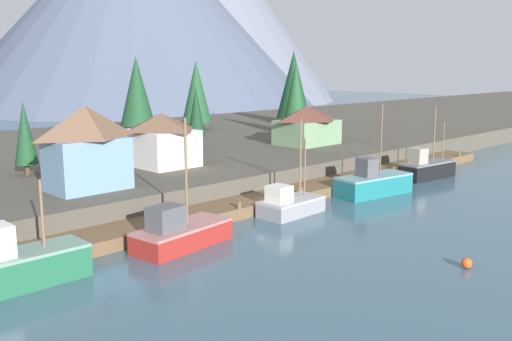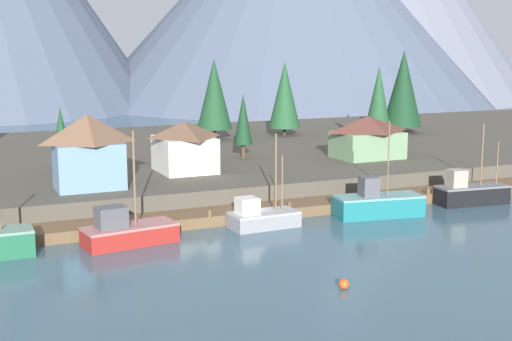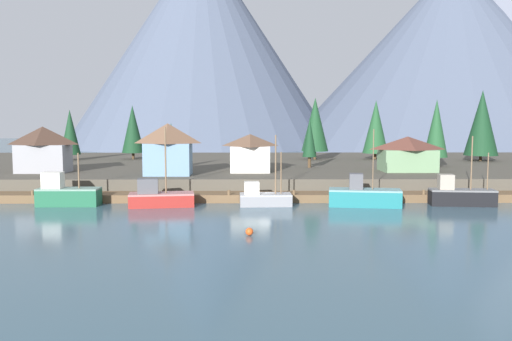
% 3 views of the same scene
% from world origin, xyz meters
% --- Properties ---
extents(ground_plane, '(400.00, 400.00, 1.00)m').
position_xyz_m(ground_plane, '(0.00, 20.00, -0.50)').
color(ground_plane, '#3D5B6B').
extents(dock, '(80.00, 4.00, 1.60)m').
position_xyz_m(dock, '(0.00, 1.99, 0.50)').
color(dock, brown).
rests_on(dock, ground_plane).
extents(shoreline_bank, '(400.00, 56.00, 2.50)m').
position_xyz_m(shoreline_bank, '(0.00, 32.00, 1.25)').
color(shoreline_bank, '#4C473D').
rests_on(shoreline_bank, ground_plane).
extents(mountain_central_peak, '(118.58, 118.58, 63.84)m').
position_xyz_m(mountain_central_peak, '(69.05, 129.67, 31.92)').
color(mountain_central_peak, '#4C566B').
rests_on(mountain_central_peak, ground_plane).
extents(fishing_boat_green, '(7.23, 2.81, 6.28)m').
position_xyz_m(fishing_boat_green, '(-23.28, -1.55, 1.37)').
color(fishing_boat_green, '#1E5B3D').
rests_on(fishing_boat_green, ground_plane).
extents(fishing_boat_red, '(7.91, 4.11, 9.33)m').
position_xyz_m(fishing_boat_red, '(-12.10, -2.26, 1.10)').
color(fishing_boat_red, maroon).
rests_on(fishing_boat_red, ground_plane).
extents(fishing_boat_grey, '(6.22, 3.16, 8.41)m').
position_xyz_m(fishing_boat_grey, '(0.23, -1.74, 0.97)').
color(fishing_boat_grey, gray).
rests_on(fishing_boat_grey, ground_plane).
extents(fishing_boat_teal, '(8.75, 4.35, 9.13)m').
position_xyz_m(fishing_boat_teal, '(12.11, -2.34, 1.19)').
color(fishing_boat_teal, '#196B70').
rests_on(fishing_boat_teal, ground_plane).
extents(fishing_boat_black, '(7.76, 3.40, 8.28)m').
position_xyz_m(fishing_boat_black, '(23.77, -1.81, 1.19)').
color(fishing_boat_black, black).
rests_on(fishing_boat_black, ground_plane).
extents(house_blue, '(6.64, 4.52, 7.18)m').
position_xyz_m(house_blue, '(-12.78, 9.61, 6.17)').
color(house_blue, '#6689A8').
rests_on(house_blue, shoreline_bank).
extents(house_green, '(8.16, 6.04, 5.18)m').
position_xyz_m(house_green, '(22.07, 15.01, 5.15)').
color(house_green, '#6B8E66').
rests_on(house_green, shoreline_bank).
extents(house_white, '(5.97, 7.16, 5.54)m').
position_xyz_m(house_white, '(-1.39, 15.10, 5.33)').
color(house_white, silver).
rests_on(house_white, shoreline_bank).
extents(conifer_near_right, '(5.13, 5.13, 11.79)m').
position_xyz_m(conifer_near_right, '(10.99, 38.72, 9.19)').
color(conifer_near_right, '#4C3823').
rests_on(conifer_near_right, shoreline_bank).
extents(conifer_mid_left, '(2.26, 2.26, 7.93)m').
position_xyz_m(conifer_mid_left, '(8.08, 21.02, 7.28)').
color(conifer_mid_left, '#4C3823').
rests_on(conifer_mid_left, shoreline_bank).
extents(conifer_mid_right, '(6.08, 6.08, 12.99)m').
position_xyz_m(conifer_mid_right, '(41.20, 34.64, 9.51)').
color(conifer_mid_right, '#4C3823').
rests_on(conifer_mid_right, shoreline_bank).
extents(conifer_back_left, '(3.84, 3.84, 10.94)m').
position_xyz_m(conifer_back_left, '(29.03, 23.28, 8.72)').
color(conifer_back_left, '#4C3823').
rests_on(conifer_back_left, shoreline_bank).
extents(conifer_back_right, '(2.20, 2.20, 7.15)m').
position_xyz_m(conifer_back_right, '(-13.75, 19.84, 6.57)').
color(conifer_back_right, '#4C3823').
rests_on(conifer_back_right, shoreline_bank).
extents(conifer_centre, '(4.87, 4.87, 11.31)m').
position_xyz_m(conifer_centre, '(22.72, 39.35, 8.73)').
color(conifer_centre, '#4C3823').
rests_on(conifer_centre, shoreline_bank).
extents(channel_buoy, '(0.70, 0.70, 0.70)m').
position_xyz_m(channel_buoy, '(-1.44, -18.75, 0.35)').
color(channel_buoy, '#E04C19').
rests_on(channel_buoy, ground_plane).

